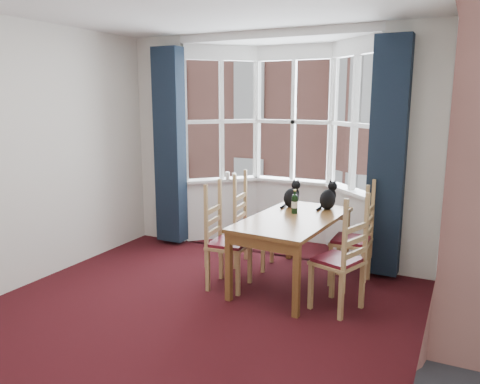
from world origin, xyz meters
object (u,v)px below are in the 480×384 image
Objects in this scene: chair_left_far at (247,227)px; candle_short at (234,176)px; wine_bottle at (295,203)px; chair_right_near at (346,264)px; chair_left_near at (221,244)px; cat_right at (328,198)px; candle_tall at (228,176)px; chair_right_far at (360,243)px; dining_table at (293,225)px; cat_left at (292,196)px.

candle_short reaches higher than chair_left_far.
wine_bottle is 1.64m from candle_short.
candle_short is at bearing 140.62° from chair_right_near.
wine_bottle is (0.61, 0.57, 0.39)m from chair_left_near.
chair_right_near is 1.15m from cat_right.
candle_short reaches higher than chair_right_near.
candle_tall reaches higher than chair_left_far.
candle_short reaches higher than chair_right_far.
wine_bottle is (-0.73, 0.61, 0.39)m from chair_right_near.
chair_left_near is 1.35m from chair_right_near.
chair_left_far is 2.68× the size of cat_right.
cat_right is at bearing 115.10° from chair_right_near.
chair_left_far is 1.21m from candle_tall.
dining_table is at bearing -155.95° from chair_right_far.
chair_right_near is 8.92× the size of candle_tall.
dining_table is 15.57× the size of candle_tall.
dining_table is 1.75× the size of chair_right_near.
cat_left reaches higher than candle_short.
cat_right is (0.92, 0.23, 0.40)m from chair_left_far.
chair_left_near is 1.00× the size of chair_left_far.
candle_short is (0.09, 0.03, -0.01)m from candle_tall.
candle_tall reaches higher than candle_short.
candle_tall is at bearing 149.65° from cat_left.
chair_left_near is 2.76× the size of cat_left.
chair_right_far is at bearing 9.66° from wine_bottle.
cat_left is (-0.87, 0.89, 0.40)m from chair_right_near.
candle_short is at bearing 112.16° from chair_left_near.
chair_right_near is 2.62m from candle_short.
chair_right_near is 3.45× the size of wine_bottle.
cat_right reaches higher than chair_left_far.
chair_left_near is 2.68× the size of cat_right.
wine_bottle reaches higher than chair_left_far.
candle_tall is (-2.09, 1.61, 0.45)m from chair_right_near.
chair_right_near is (0.68, -0.44, -0.19)m from dining_table.
candle_tall is (-1.41, 1.18, 0.26)m from dining_table.
chair_right_far is (1.32, 0.69, 0.00)m from chair_left_near.
wine_bottle is at bearing -39.17° from candle_short.
wine_bottle is (0.64, -0.14, 0.39)m from chair_left_far.
candle_short is (-0.62, 0.89, 0.44)m from chair_left_far.
wine_bottle is 2.98× the size of candle_short.
cat_left is 1.42m from candle_tall.
candle_short reaches higher than dining_table.
wine_bottle is at bearing -64.62° from cat_left.
dining_table is 0.74m from chair_right_far.
candle_tall reaches higher than chair_right_near.
chair_left_far is (-0.03, 0.71, 0.00)m from chair_left_near.
chair_left_near is 8.92× the size of candle_tall.
candle_tall is (-1.36, 1.00, 0.06)m from wine_bottle.
chair_left_near and chair_right_near have the same top height.
chair_right_far is at bearing -24.86° from candle_short.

